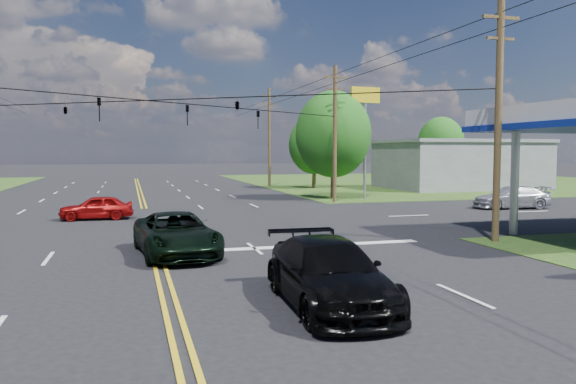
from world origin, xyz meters
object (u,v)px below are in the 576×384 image
object	(u,v)px
tree_right_b	(314,145)
pickup_dkgreen	(176,234)
tree_far_r	(441,143)
pole_ne	(335,132)
tree_right_a	(333,134)
suv_black	(329,273)
pole_se	(498,117)
retail_ne	(459,166)
pole_right_far	(269,136)

from	to	relation	value
tree_right_b	pickup_dkgreen	size ratio (longest dim) A/B	1.35
tree_far_r	pickup_dkgreen	size ratio (longest dim) A/B	1.45
pole_ne	tree_right_b	world-z (taller)	pole_ne
pole_ne	tree_far_r	xyz separation A→B (m)	(21.00, 21.00, -0.37)
tree_right_b	tree_right_a	bearing A→B (deg)	-101.77
tree_right_b	pickup_dkgreen	distance (m)	36.32
tree_far_r	pole_ne	bearing A→B (deg)	-135.00
tree_right_b	suv_black	distance (m)	42.08
pole_ne	tree_right_a	xyz separation A→B (m)	(1.00, 3.00, -0.05)
pole_se	tree_far_r	bearing A→B (deg)	61.70
retail_ne	pickup_dkgreen	distance (m)	40.93
retail_ne	pole_right_far	xyz separation A→B (m)	(-17.00, 8.00, 2.97)
pole_se	tree_right_a	size ratio (longest dim) A/B	1.16
pole_ne	tree_far_r	distance (m)	29.70
tree_right_a	suv_black	world-z (taller)	tree_right_a
pole_right_far	pickup_dkgreen	size ratio (longest dim) A/B	1.90
retail_ne	pole_right_far	distance (m)	19.02
tree_far_r	pickup_dkgreen	distance (m)	51.08
pole_se	retail_ne	bearing A→B (deg)	59.62
pickup_dkgreen	suv_black	size ratio (longest dim) A/B	1.01
retail_ne	suv_black	distance (m)	44.61
tree_far_r	suv_black	bearing A→B (deg)	-123.60
retail_ne	tree_right_a	xyz separation A→B (m)	(-16.00, -8.00, 2.67)
pole_ne	tree_right_b	xyz separation A→B (m)	(3.50, 15.00, -0.70)
pole_ne	pole_right_far	xyz separation A→B (m)	(0.00, 19.00, 0.25)
retail_ne	pole_ne	bearing A→B (deg)	-147.09
retail_ne	pole_ne	xyz separation A→B (m)	(-17.00, -11.00, 2.72)
pickup_dkgreen	suv_black	xyz separation A→B (m)	(2.87, -7.37, 0.03)
retail_ne	pole_right_far	bearing A→B (deg)	154.80
retail_ne	pole_se	distance (m)	33.72
tree_right_b	retail_ne	bearing A→B (deg)	-16.50
pole_ne	pole_right_far	world-z (taller)	pole_right_far
suv_black	pole_ne	bearing A→B (deg)	71.04
tree_right_a	suv_black	bearing A→B (deg)	-110.60
tree_right_a	tree_far_r	size ratio (longest dim) A/B	1.07
retail_ne	suv_black	size ratio (longest dim) A/B	2.67
suv_black	retail_ne	bearing A→B (deg)	55.46
tree_right_b	tree_far_r	size ratio (longest dim) A/B	0.93
retail_ne	tree_right_a	size ratio (longest dim) A/B	1.71
pole_se	tree_right_b	world-z (taller)	pole_se
tree_right_a	retail_ne	bearing A→B (deg)	26.57
pole_ne	tree_right_b	distance (m)	15.42
pickup_dkgreen	pole_right_far	bearing A→B (deg)	66.08
pole_right_far	tree_right_a	distance (m)	16.03
pole_se	tree_far_r	xyz separation A→B (m)	(21.00, 39.00, -0.37)
retail_ne	pole_ne	distance (m)	20.43
pole_right_far	suv_black	distance (m)	45.10
tree_right_a	suv_black	xyz separation A→B (m)	(-10.48, -27.87, -4.11)
pole_se	tree_right_b	size ratio (longest dim) A/B	1.34
tree_right_a	tree_far_r	distance (m)	26.91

